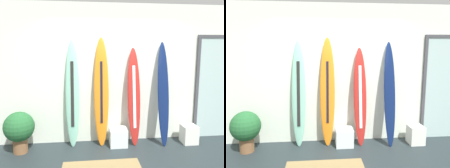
# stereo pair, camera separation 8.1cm
# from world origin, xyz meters

# --- Properties ---
(wall_back) EXTENTS (7.20, 0.20, 2.80)m
(wall_back) POSITION_xyz_m (0.00, 1.30, 1.40)
(wall_back) COLOR white
(wall_back) RESTS_ON ground
(surfboard_seafoam) EXTENTS (0.28, 0.30, 2.09)m
(surfboard_seafoam) POSITION_xyz_m (-0.82, 1.05, 1.04)
(surfboard_seafoam) COLOR #86C9AD
(surfboard_seafoam) RESTS_ON ground
(surfboard_sunset) EXTENTS (0.30, 0.31, 2.14)m
(surfboard_sunset) POSITION_xyz_m (-0.26, 1.04, 1.07)
(surfboard_sunset) COLOR orange
(surfboard_sunset) RESTS_ON ground
(surfboard_crimson) EXTENTS (0.27, 0.35, 1.94)m
(surfboard_crimson) POSITION_xyz_m (0.39, 0.99, 0.96)
(surfboard_crimson) COLOR #B1241E
(surfboard_crimson) RESTS_ON ground
(surfboard_navy) EXTENTS (0.24, 0.45, 2.06)m
(surfboard_navy) POSITION_xyz_m (0.97, 0.95, 1.01)
(surfboard_navy) COLOR #0F1F4C
(surfboard_navy) RESTS_ON ground
(display_block_left) EXTENTS (0.34, 0.34, 0.35)m
(display_block_left) POSITION_xyz_m (0.07, 0.93, 0.17)
(display_block_left) COLOR white
(display_block_left) RESTS_ON ground
(display_block_center) EXTENTS (0.29, 0.29, 0.37)m
(display_block_center) POSITION_xyz_m (1.53, 0.89, 0.18)
(display_block_center) COLOR white
(display_block_center) RESTS_ON ground
(glass_door) EXTENTS (1.12, 0.06, 2.20)m
(glass_door) POSITION_xyz_m (2.32, 1.18, 1.13)
(glass_door) COLOR silver
(glass_door) RESTS_ON ground
(potted_plant) EXTENTS (0.55, 0.55, 0.77)m
(potted_plant) POSITION_xyz_m (-1.78, 0.83, 0.46)
(potted_plant) COLOR brown
(potted_plant) RESTS_ON ground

